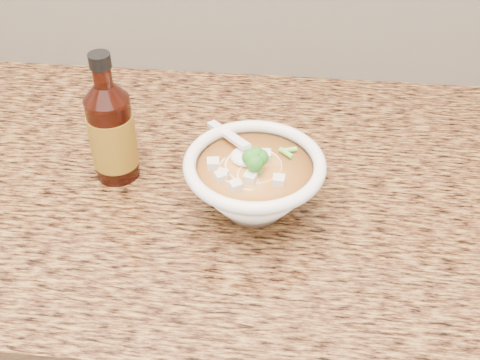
# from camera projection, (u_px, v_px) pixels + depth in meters

# --- Properties ---
(cabinet) EXTENTS (4.00, 0.65, 0.86)m
(cabinet) POSITION_uv_depth(u_px,v_px,m) (168.00, 345.00, 1.24)
(cabinet) COLOR black
(cabinet) RESTS_ON ground
(counter_slab) EXTENTS (4.00, 0.68, 0.04)m
(counter_slab) POSITION_uv_depth(u_px,v_px,m) (146.00, 179.00, 0.95)
(counter_slab) COLOR olive
(counter_slab) RESTS_ON cabinet
(soup_bowl) EXTENTS (0.20, 0.20, 0.11)m
(soup_bowl) POSITION_uv_depth(u_px,v_px,m) (254.00, 183.00, 0.84)
(soup_bowl) COLOR white
(soup_bowl) RESTS_ON counter_slab
(hot_sauce_bottle) EXTENTS (0.07, 0.07, 0.21)m
(hot_sauce_bottle) POSITION_uv_depth(u_px,v_px,m) (112.00, 133.00, 0.88)
(hot_sauce_bottle) COLOR #3E1008
(hot_sauce_bottle) RESTS_ON counter_slab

